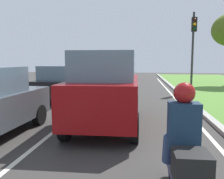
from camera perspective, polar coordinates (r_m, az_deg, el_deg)
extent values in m
plane|color=#383533|center=(12.32, -1.21, -2.54)|extent=(60.00, 60.00, 0.00)
cube|color=silver|center=(12.44, -4.40, -2.45)|extent=(0.12, 32.00, 0.01)
cube|color=silver|center=(12.33, 15.60, -2.77)|extent=(0.12, 32.00, 0.01)
cube|color=#9E9B93|center=(12.40, 17.90, -2.53)|extent=(0.24, 48.00, 0.12)
cube|color=maroon|center=(7.36, -1.29, -1.60)|extent=(2.00, 4.54, 1.10)
cube|color=slate|center=(7.13, -1.46, 5.80)|extent=(1.76, 2.74, 0.80)
cylinder|color=black|center=(9.08, -5.55, -3.53)|extent=(0.24, 0.76, 0.76)
cylinder|color=black|center=(8.90, 5.57, -3.74)|extent=(0.24, 0.76, 0.76)
cylinder|color=black|center=(6.18, -11.24, -8.58)|extent=(0.24, 0.76, 0.76)
cylinder|color=black|center=(5.92, 5.37, -9.18)|extent=(0.24, 0.76, 0.76)
cylinder|color=black|center=(7.87, -17.19, -5.87)|extent=(0.23, 0.64, 0.64)
cube|color=black|center=(12.51, -12.38, 0.68)|extent=(1.71, 3.73, 0.80)
cube|color=slate|center=(12.22, -12.88, 4.01)|extent=(1.51, 1.93, 0.68)
cylinder|color=black|center=(13.99, -13.42, -0.36)|extent=(0.23, 0.60, 0.60)
cylinder|color=black|center=(13.51, -7.46, -0.48)|extent=(0.23, 0.60, 0.60)
cylinder|color=black|center=(11.71, -17.95, -1.88)|extent=(0.23, 0.60, 0.60)
cylinder|color=black|center=(11.13, -10.95, -2.11)|extent=(0.23, 0.60, 0.60)
cube|color=#0C143F|center=(3.51, 16.42, -17.53)|extent=(0.30, 1.40, 0.36)
ellipsoid|color=#0C143F|center=(3.75, 15.57, -12.27)|extent=(0.29, 0.50, 0.24)
cube|color=black|center=(2.91, 18.60, -17.08)|extent=(0.41, 0.41, 0.32)
cylinder|color=black|center=(4.25, 14.55, -17.12)|extent=(0.11, 0.60, 0.60)
cube|color=#192D47|center=(3.26, 16.92, -8.23)|extent=(0.40, 0.27, 0.60)
sphere|color=maroon|center=(3.21, 17.08, -0.82)|extent=(0.28, 0.28, 0.28)
cylinder|color=navy|center=(3.46, 13.47, -13.83)|extent=(0.17, 0.30, 0.45)
cylinder|color=navy|center=(3.52, 19.12, -13.67)|extent=(0.17, 0.30, 0.45)
cylinder|color=#2D2D2D|center=(16.53, 18.85, 8.46)|extent=(0.14, 0.14, 5.15)
cube|color=black|center=(16.49, 19.24, 14.62)|extent=(0.32, 0.24, 0.90)
sphere|color=#3F0F0F|center=(16.41, 19.38, 15.64)|extent=(0.20, 0.20, 0.20)
sphere|color=#F2AD19|center=(16.37, 19.34, 14.68)|extent=(0.20, 0.20, 0.20)
sphere|color=black|center=(16.33, 19.30, 13.70)|extent=(0.20, 0.20, 0.20)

